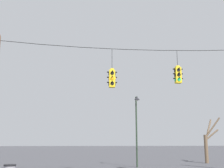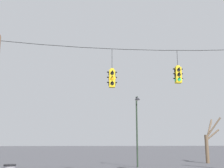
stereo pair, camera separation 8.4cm
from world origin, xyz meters
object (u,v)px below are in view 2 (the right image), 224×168
traffic_light_over_intersection (112,78)px  bare_tree (209,141)px  traffic_light_near_left_pole (178,75)px  street_lamp (137,118)px

traffic_light_over_intersection → bare_tree: size_ratio=0.57×
traffic_light_near_left_pole → street_lamp: traffic_light_near_left_pole is taller
traffic_light_near_left_pole → bare_tree: bearing=59.1°
traffic_light_over_intersection → traffic_light_near_left_pole: size_ratio=1.15×
street_lamp → bare_tree: street_lamp is taller
traffic_light_near_left_pole → bare_tree: (5.57, 9.31, -3.85)m
traffic_light_over_intersection → street_lamp: bearing=67.0°
bare_tree → traffic_light_over_intersection: bearing=-135.6°
street_lamp → bare_tree: 8.22m
traffic_light_over_intersection → traffic_light_near_left_pole: (3.92, 0.00, 0.28)m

